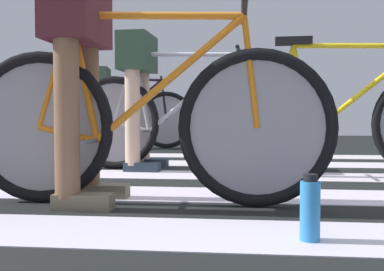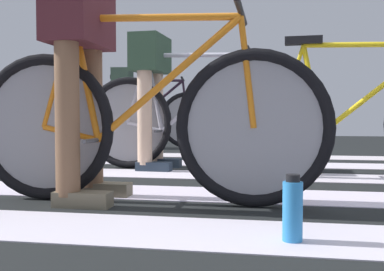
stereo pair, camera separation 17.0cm
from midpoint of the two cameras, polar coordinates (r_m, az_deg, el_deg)
ground at (r=2.68m, az=3.44°, el=-6.59°), size 18.00×14.00×0.02m
crosswalk_markings at (r=2.40m, az=3.30°, el=-7.40°), size 5.47×5.00×0.00m
bicycle_1_of_4 at (r=2.13m, az=-3.89°, el=1.73°), size 1.74×0.52×0.93m
cyclist_1_of_4 at (r=2.24m, az=-11.73°, el=8.84°), size 0.31×0.41×1.02m
bicycle_2_of_4 at (r=3.15m, az=21.55°, el=1.81°), size 1.74×0.52×0.93m
bicycle_3_of_4 at (r=3.43m, az=1.20°, el=2.02°), size 1.74×0.52×0.93m
cyclist_3_of_4 at (r=3.52m, az=-3.78°, el=6.57°), size 0.33×0.42×1.03m
bicycle_4_of_4 at (r=5.82m, az=-4.81°, el=2.21°), size 1.73×0.53×0.93m
cyclist_4_of_4 at (r=5.87m, az=-7.85°, el=4.82°), size 0.37×0.44×1.01m
water_bottle at (r=1.55m, az=15.67°, el=-9.09°), size 0.07×0.07×0.22m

